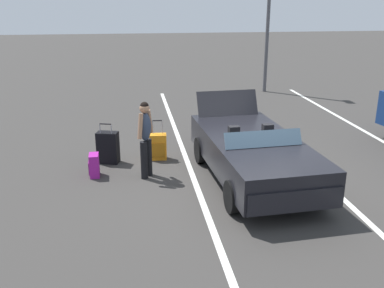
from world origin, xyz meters
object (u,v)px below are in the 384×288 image
at_px(suitcase_small_carryon, 94,165).
at_px(parking_lamp_post, 269,2).
at_px(convertible_car, 257,158).
at_px(suitcase_large_black, 108,147).
at_px(suitcase_medium_bright, 158,147).
at_px(traveler_person, 146,136).

height_order(suitcase_small_carryon, parking_lamp_post, parking_lamp_post).
bearing_deg(convertible_car, suitcase_large_black, -123.12).
relative_size(convertible_car, suitcase_small_carryon, 8.58).
bearing_deg(convertible_car, suitcase_medium_bright, -137.00).
distance_m(suitcase_small_carryon, traveler_person, 1.32).
height_order(suitcase_large_black, traveler_person, traveler_person).
xyz_separation_m(convertible_car, suitcase_large_black, (-1.71, -3.04, -0.22)).
bearing_deg(suitcase_medium_bright, traveler_person, -13.75).
xyz_separation_m(suitcase_large_black, traveler_person, (0.98, 0.84, 0.56)).
xyz_separation_m(suitcase_medium_bright, suitcase_small_carryon, (0.85, -1.43, -0.06)).
height_order(convertible_car, suitcase_large_black, convertible_car).
distance_m(traveler_person, parking_lamp_post, 10.12).
bearing_deg(convertible_car, parking_lamp_post, 157.98).
distance_m(convertible_car, suitcase_small_carryon, 3.46).
height_order(convertible_car, parking_lamp_post, parking_lamp_post).
bearing_deg(suitcase_large_black, convertible_car, -103.36).
xyz_separation_m(suitcase_small_carryon, parking_lamp_post, (-8.12, 6.30, 3.24)).
bearing_deg(suitcase_small_carryon, suitcase_large_black, -110.42).
distance_m(suitcase_medium_bright, parking_lamp_post, 9.31).
height_order(suitcase_medium_bright, parking_lamp_post, parking_lamp_post).
distance_m(suitcase_large_black, suitcase_small_carryon, 0.85).
bearing_deg(suitcase_large_black, traveler_person, -123.25).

